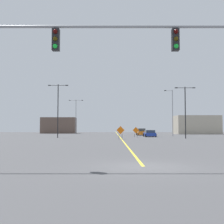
% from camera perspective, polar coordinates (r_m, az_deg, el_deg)
% --- Properties ---
extents(ground, '(184.71, 184.71, 0.00)m').
position_cam_1_polar(ground, '(13.59, 6.07, -10.83)').
color(ground, '#444447').
extents(road_centre_stripe, '(0.16, 102.61, 0.01)m').
position_cam_1_polar(road_centre_stripe, '(64.74, 1.07, -4.69)').
color(road_centre_stripe, yellow).
rests_on(road_centre_stripe, ground).
extents(traffic_signal_assembly, '(17.29, 0.44, 7.03)m').
position_cam_1_polar(traffic_signal_assembly, '(14.07, -10.17, 12.04)').
color(traffic_signal_assembly, gray).
rests_on(traffic_signal_assembly, ground).
extents(street_lamp_mid_right, '(3.47, 0.24, 9.29)m').
position_cam_1_polar(street_lamp_mid_right, '(50.27, -11.03, 1.07)').
color(street_lamp_mid_right, black).
rests_on(street_lamp_mid_right, ground).
extents(street_lamp_mid_left, '(3.87, 0.24, 9.22)m').
position_cam_1_polar(street_lamp_mid_left, '(76.93, -7.49, -0.38)').
color(street_lamp_mid_left, gray).
rests_on(street_lamp_mid_left, ground).
extents(street_lamp_far_left, '(1.81, 0.24, 9.73)m').
position_cam_1_polar(street_lamp_far_left, '(61.22, 11.72, 0.23)').
color(street_lamp_far_left, gray).
rests_on(street_lamp_far_left, ground).
extents(street_lamp_near_left, '(3.33, 0.24, 8.40)m').
position_cam_1_polar(street_lamp_near_left, '(47.59, 14.26, 0.77)').
color(street_lamp_near_left, black).
rests_on(street_lamp_near_left, ground).
extents(construction_sign_left_shoulder, '(1.21, 0.08, 2.00)m').
position_cam_1_polar(construction_sign_left_shoulder, '(42.71, 1.48, -3.82)').
color(construction_sign_left_shoulder, orange).
rests_on(construction_sign_left_shoulder, ground).
extents(construction_sign_right_shoulder, '(1.20, 0.10, 1.87)m').
position_cam_1_polar(construction_sign_right_shoulder, '(52.98, 4.58, -3.77)').
color(construction_sign_right_shoulder, orange).
rests_on(construction_sign_right_shoulder, ground).
extents(car_blue_approaching, '(2.18, 4.14, 1.29)m').
position_cam_1_polar(car_blue_approaching, '(55.06, 7.33, -4.31)').
color(car_blue_approaching, '#1E389E').
rests_on(car_blue_approaching, ground).
extents(car_orange_distant, '(1.98, 4.52, 1.55)m').
position_cam_1_polar(car_orange_distant, '(64.93, 5.66, -4.04)').
color(car_orange_distant, orange).
rests_on(car_orange_distant, ground).
extents(roadside_building_west, '(10.04, 5.21, 4.74)m').
position_cam_1_polar(roadside_building_west, '(86.51, -10.87, -2.66)').
color(roadside_building_west, brown).
rests_on(roadside_building_west, ground).
extents(roadside_building_east, '(11.40, 7.70, 4.94)m').
position_cam_1_polar(roadside_building_east, '(80.26, 16.29, -2.49)').
color(roadside_building_east, '#B2A893').
rests_on(roadside_building_east, ground).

